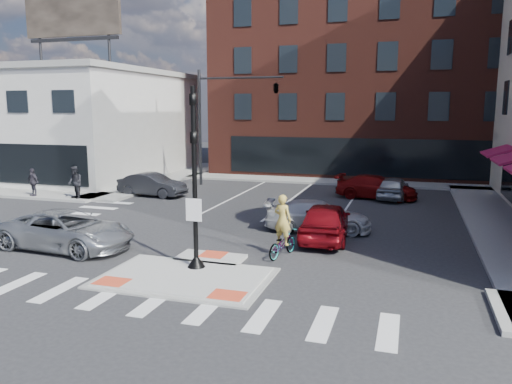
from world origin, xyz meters
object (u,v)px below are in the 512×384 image
(cyclist, at_px, (282,236))
(white_pickup, at_px, (318,216))
(pedestrian_b, at_px, (33,182))
(red_sedan, at_px, (326,221))
(silver_suv, at_px, (67,230))
(bg_car_silver, at_px, (393,188))
(pedestrian_a, at_px, (75,182))
(bg_car_dark, at_px, (152,185))
(bg_car_red, at_px, (376,187))

(cyclist, bearing_deg, white_pickup, -82.08)
(pedestrian_b, bearing_deg, red_sedan, 1.34)
(silver_suv, relative_size, white_pickup, 1.15)
(silver_suv, distance_m, pedestrian_b, 12.66)
(white_pickup, distance_m, bg_car_silver, 9.66)
(pedestrian_b, bearing_deg, pedestrian_a, 14.56)
(red_sedan, xyz_separation_m, white_pickup, (-0.59, 1.35, -0.12))
(pedestrian_a, bearing_deg, silver_suv, -23.36)
(bg_car_dark, height_order, bg_car_red, bg_car_dark)
(white_pickup, height_order, bg_car_red, bg_car_red)
(bg_car_silver, xyz_separation_m, pedestrian_a, (-17.80, -6.21, 0.42))
(red_sedan, height_order, pedestrian_b, pedestrian_b)
(bg_car_silver, distance_m, bg_car_red, 1.00)
(silver_suv, distance_m, bg_car_silver, 18.92)
(bg_car_silver, xyz_separation_m, pedestrian_b, (-20.82, -6.21, 0.31))
(silver_suv, bearing_deg, pedestrian_a, 39.14)
(white_pickup, distance_m, pedestrian_b, 18.18)
(cyclist, height_order, pedestrian_b, cyclist)
(cyclist, bearing_deg, red_sedan, -96.43)
(bg_car_red, bearing_deg, silver_suv, 150.77)
(silver_suv, xyz_separation_m, bg_car_dark, (-2.67, 11.51, -0.03))
(white_pickup, bearing_deg, bg_car_silver, -24.94)
(cyclist, bearing_deg, bg_car_silver, -89.11)
(red_sedan, height_order, pedestrian_a, pedestrian_a)
(white_pickup, xyz_separation_m, pedestrian_a, (-14.91, 3.00, 0.43))
(bg_car_dark, height_order, bg_car_silver, bg_car_dark)
(cyclist, xyz_separation_m, pedestrian_b, (-17.39, 7.20, 0.21))
(red_sedan, xyz_separation_m, pedestrian_b, (-18.52, 4.35, 0.20))
(bg_car_red, bearing_deg, red_sedan, 179.42)
(white_pickup, height_order, cyclist, cyclist)
(white_pickup, bearing_deg, pedestrian_b, 73.00)
(bg_car_dark, relative_size, bg_car_silver, 1.07)
(bg_car_silver, bearing_deg, cyclist, 80.98)
(bg_car_silver, xyz_separation_m, bg_car_red, (-0.98, -0.21, 0.01))
(bg_car_red, distance_m, cyclist, 13.43)
(bg_car_silver, distance_m, pedestrian_a, 18.86)
(red_sedan, distance_m, bg_car_dark, 13.97)
(red_sedan, relative_size, white_pickup, 1.00)
(cyclist, bearing_deg, bg_car_red, -85.29)
(bg_car_red, bearing_deg, bg_car_dark, 110.20)
(white_pickup, relative_size, bg_car_dark, 1.08)
(bg_car_dark, distance_m, pedestrian_b, 7.10)
(red_sedan, distance_m, white_pickup, 1.48)
(bg_car_dark, distance_m, bg_car_red, 13.70)
(bg_car_dark, bearing_deg, bg_car_silver, -70.81)
(bg_car_dark, bearing_deg, cyclist, -126.85)
(pedestrian_b, bearing_deg, cyclist, -7.93)
(red_sedan, height_order, bg_car_dark, red_sedan)
(bg_car_dark, xyz_separation_m, bg_car_silver, (14.30, 3.41, -0.03))
(red_sedan, distance_m, cyclist, 3.06)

